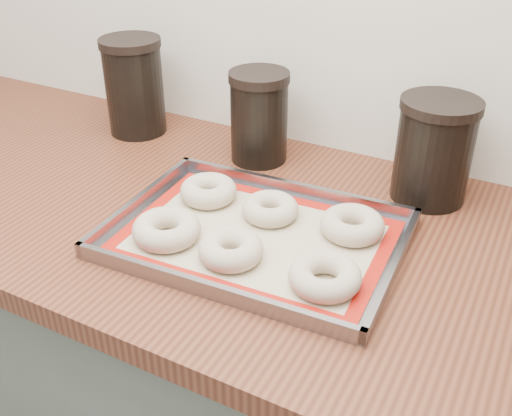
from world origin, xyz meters
The scene contains 13 objects.
cabinet centered at (0.00, 1.68, 0.43)m, with size 3.00×0.65×0.86m, color #5B6559.
countertop centered at (0.00, 1.68, 0.88)m, with size 3.06×0.68×0.04m, color brown.
baking_tray centered at (0.03, 1.62, 0.91)m, with size 0.48×0.35×0.03m.
baking_mat centered at (0.03, 1.62, 0.90)m, with size 0.43×0.31×0.00m.
bagel_front_left centered at (-0.09, 1.55, 0.92)m, with size 0.11×0.11×0.04m, color beige.
bagel_front_mid centered at (0.02, 1.55, 0.92)m, with size 0.10×0.10×0.04m, color beige.
bagel_front_right centered at (0.18, 1.56, 0.92)m, with size 0.11×0.11×0.03m, color beige.
bagel_back_left centered at (-0.10, 1.69, 0.92)m, with size 0.10×0.10×0.04m, color beige.
bagel_back_mid centered at (0.02, 1.69, 0.92)m, with size 0.10×0.10×0.03m, color beige.
bagel_back_right centered at (0.16, 1.70, 0.92)m, with size 0.10×0.10×0.04m, color beige.
canister_left centered at (-0.41, 1.88, 1.00)m, with size 0.13×0.13×0.21m.
canister_mid centered at (-0.10, 1.88, 0.99)m, with size 0.12×0.12×0.18m.
canister_right centered at (0.24, 1.89, 0.99)m, with size 0.14×0.14×0.19m.
Camera 1 is at (0.41, 0.91, 1.45)m, focal length 42.00 mm.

